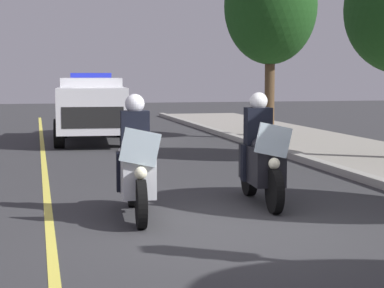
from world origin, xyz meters
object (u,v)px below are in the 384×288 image
police_suv (91,106)px  tree_behind_suv (271,7)px  police_motorcycle_lead_left (136,167)px  police_motorcycle_lead_right (261,159)px

police_suv → tree_behind_suv: size_ratio=0.86×
police_motorcycle_lead_left → police_suv: 10.84m
police_motorcycle_lead_left → police_motorcycle_lead_right: size_ratio=1.00×
police_motorcycle_lead_left → police_motorcycle_lead_right: 2.07m
police_suv → tree_behind_suv: (0.19, 5.51, 3.02)m
police_motorcycle_lead_right → police_suv: police_suv is taller
police_motorcycle_lead_right → tree_behind_suv: tree_behind_suv is taller
police_motorcycle_lead_right → police_suv: (-10.32, -1.77, 0.37)m
police_motorcycle_lead_right → police_suv: size_ratio=0.43×
police_motorcycle_lead_right → police_motorcycle_lead_left: bearing=-75.9°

